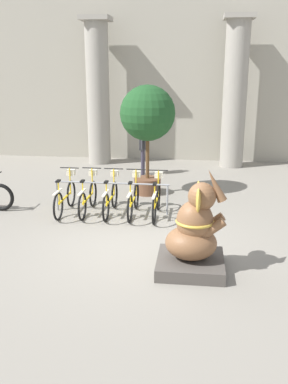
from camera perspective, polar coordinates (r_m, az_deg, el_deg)
ground_plane at (r=8.68m, az=-1.22°, el=-7.11°), size 60.00×60.00×0.00m
building_facade at (r=16.54m, az=3.13°, el=14.68°), size 20.00×0.20×6.00m
column_left at (r=15.92m, az=-6.17°, el=13.19°), size 1.03×1.03×5.16m
column_right at (r=15.56m, az=12.04°, el=12.87°), size 1.03×1.03×5.16m
bike_rack at (r=10.44m, az=-4.40°, el=0.29°), size 2.85×0.05×0.77m
bicycle_0 at (r=10.65m, az=-10.44°, el=-0.59°), size 0.48×1.73×1.04m
bicycle_1 at (r=10.55m, az=-7.45°, el=-0.63°), size 0.48×1.73×1.04m
bicycle_2 at (r=10.41m, az=-4.47°, el=-0.76°), size 0.48×1.73×1.04m
bicycle_3 at (r=10.32m, az=-1.41°, el=-0.88°), size 0.48×1.73×1.04m
bicycle_4 at (r=10.22m, az=1.68°, el=-1.04°), size 0.48×1.73×1.04m
elephant_statue at (r=7.49m, az=6.63°, el=-5.94°), size 1.17×1.17×1.87m
person_pedestrian at (r=14.14m, az=-0.15°, el=6.44°), size 0.23×0.47×1.72m
potted_tree at (r=11.78m, az=0.48°, el=9.79°), size 1.51×1.51×3.02m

